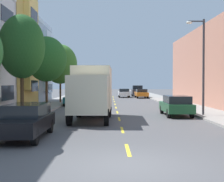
{
  "coord_description": "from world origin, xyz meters",
  "views": [
    {
      "loc": [
        -0.69,
        -9.79,
        2.46
      ],
      "look_at": [
        -0.36,
        24.83,
        1.55
      ],
      "focal_mm": 52.27,
      "sensor_mm": 36.0,
      "label": 1
    }
  ],
  "objects": [
    {
      "name": "townhouse_fourth_powder_blue",
      "position": [
        -13.77,
        31.58,
        4.79
      ],
      "size": [
        10.95,
        8.45,
        9.97
      ],
      "color": "#9EB7CC",
      "rests_on": "ground_plane"
    },
    {
      "name": "parked_wagon_black",
      "position": [
        -4.38,
        4.61,
        0.8
      ],
      "size": [
        1.84,
        4.71,
        1.5
      ],
      "color": "black",
      "rests_on": "ground_plane"
    },
    {
      "name": "parked_sedan_orange",
      "position": [
        4.46,
        41.7,
        0.75
      ],
      "size": [
        1.88,
        4.53,
        1.43
      ],
      "color": "orange",
      "rests_on": "ground_plane"
    },
    {
      "name": "parked_pickup_sky",
      "position": [
        -4.39,
        46.28,
        0.83
      ],
      "size": [
        2.09,
        5.33,
        1.73
      ],
      "color": "#7A9EC6",
      "rests_on": "ground_plane"
    },
    {
      "name": "sidewalk_right",
      "position": [
        7.1,
        28.0,
        0.07
      ],
      "size": [
        3.2,
        120.0,
        0.14
      ],
      "primitive_type": "cube",
      "color": "gray",
      "rests_on": "ground_plane"
    },
    {
      "name": "street_tree_farthest",
      "position": [
        -6.4,
        28.49,
        4.62
      ],
      "size": [
        3.95,
        3.95,
        6.79
      ],
      "color": "#47331E",
      "rests_on": "sidewalk_left"
    },
    {
      "name": "street_lamp",
      "position": [
        5.95,
        13.53,
        4.11
      ],
      "size": [
        1.35,
        0.28,
        6.85
      ],
      "color": "#38383D",
      "rests_on": "sidewalk_right"
    },
    {
      "name": "street_tree_second",
      "position": [
        -6.4,
        11.65,
        4.8
      ],
      "size": [
        3.0,
        3.0,
        6.76
      ],
      "color": "#47331E",
      "rests_on": "sidewalk_left"
    },
    {
      "name": "sidewalk_left",
      "position": [
        -7.1,
        28.0,
        0.07
      ],
      "size": [
        3.2,
        120.0,
        0.14
      ],
      "primitive_type": "cube",
      "color": "gray",
      "rests_on": "ground_plane"
    },
    {
      "name": "delivery_box_truck",
      "position": [
        -1.79,
        11.85,
        1.96
      ],
      "size": [
        2.63,
        7.63,
        3.5
      ],
      "color": "beige",
      "rests_on": "ground_plane"
    },
    {
      "name": "parked_hatchback_teal",
      "position": [
        -4.45,
        25.08,
        0.76
      ],
      "size": [
        1.84,
        4.04,
        1.5
      ],
      "color": "#195B60",
      "rests_on": "ground_plane"
    },
    {
      "name": "lane_centerline_dashes",
      "position": [
        0.0,
        24.5,
        0.0
      ],
      "size": [
        0.14,
        47.2,
        0.01
      ],
      "color": "yellow",
      "rests_on": "ground_plane"
    },
    {
      "name": "ground_plane",
      "position": [
        0.0,
        30.0,
        0.0
      ],
      "size": [
        160.0,
        160.0,
        0.0
      ],
      "primitive_type": "plane",
      "color": "#4C4C4F"
    },
    {
      "name": "moving_white_sedan",
      "position": [
        1.8,
        44.21,
        0.75
      ],
      "size": [
        1.8,
        4.5,
        1.43
      ],
      "color": "silver",
      "rests_on": "ground_plane"
    },
    {
      "name": "street_tree_third",
      "position": [
        -6.4,
        20.07,
        4.6
      ],
      "size": [
        3.68,
        3.68,
        6.53
      ],
      "color": "#47331E",
      "rests_on": "sidewalk_left"
    },
    {
      "name": "parked_wagon_forest",
      "position": [
        4.25,
        14.06,
        0.8
      ],
      "size": [
        1.89,
        4.73,
        1.5
      ],
      "color": "#194C28",
      "rests_on": "ground_plane"
    },
    {
      "name": "parked_suv_charcoal",
      "position": [
        4.43,
        49.08,
        0.99
      ],
      "size": [
        2.04,
        4.83,
        1.93
      ],
      "color": "#333338",
      "rests_on": "ground_plane"
    }
  ]
}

